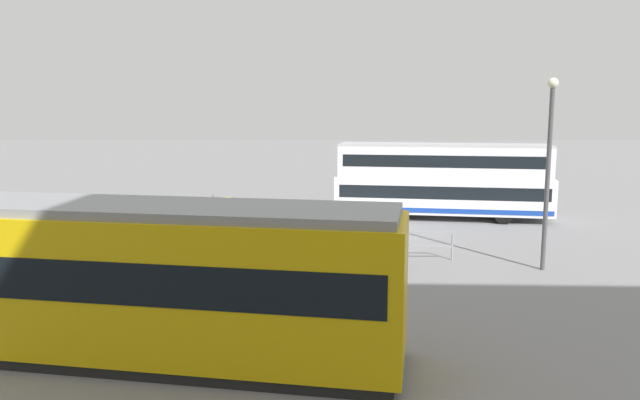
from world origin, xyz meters
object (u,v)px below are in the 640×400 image
Objects in this scene: info_sign at (214,215)px; street_lamp at (549,159)px; tram_yellow at (77,275)px; pedestrian_near_railing at (255,235)px; pedestrian_crossing at (401,242)px; double_decker_bus at (442,180)px.

street_lamp reaches higher than info_sign.
tram_yellow is 15.50m from street_lamp.
tram_yellow is at bearing 70.82° from pedestrian_near_railing.
pedestrian_crossing is at bearing 162.36° from pedestrian_near_railing.
pedestrian_near_railing is at bearing -160.32° from info_sign.
tram_yellow is at bearing 55.46° from double_decker_bus.
street_lamp is at bearing 174.11° from info_sign.
street_lamp is (-5.04, 0.03, 2.93)m from pedestrian_crossing.
pedestrian_near_railing is (-3.13, -9.00, -0.96)m from tram_yellow.
tram_yellow is at bearing 28.21° from street_lamp.
street_lamp is (-11.85, 1.22, 2.17)m from info_sign.
street_lamp is at bearing 179.67° from pedestrian_crossing.
tram_yellow is 6.11× the size of info_sign.
info_sign reaches higher than pedestrian_near_railing.
double_decker_bus is 10.64m from pedestrian_crossing.
info_sign is at bearing -5.89° from street_lamp.
street_lamp is (-1.62, 10.06, 1.95)m from double_decker_bus.
double_decker_bus is 4.45× the size of info_sign.
info_sign is at bearing 40.82° from double_decker_bus.
pedestrian_crossing is at bearing -139.37° from tram_yellow.
double_decker_bus reaches higher than pedestrian_crossing.
street_lamp is (-13.54, -7.26, 2.07)m from tram_yellow.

